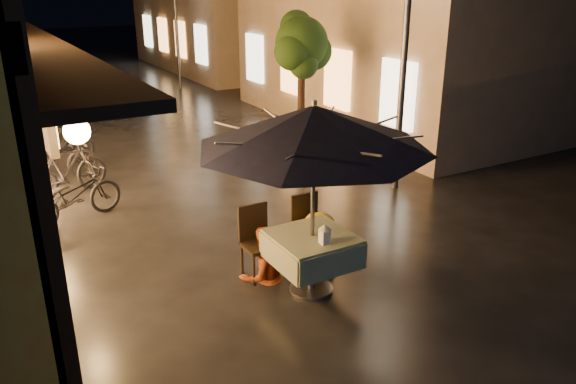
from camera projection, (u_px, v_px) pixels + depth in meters
ground at (320, 269)px, 7.73m from camera, size 90.00×90.00×0.00m
street_tree at (302, 47)px, 11.66m from camera, size 1.43×1.20×3.15m
streetlamp_near at (406, 30)px, 9.72m from camera, size 0.36×0.36×4.23m
streetlamp_far at (175, 5)px, 19.44m from camera, size 0.36×0.36×4.23m
cafe_table at (312, 249)px, 6.99m from camera, size 0.99×0.99×0.78m
patio_umbrella at (314, 127)px, 6.44m from camera, size 2.82×2.82×2.46m
cafe_chair_left at (257, 237)px, 7.42m from camera, size 0.42×0.42×0.97m
cafe_chair_right at (308, 225)px, 7.79m from camera, size 0.42×0.42×0.97m
table_lantern at (325, 233)px, 6.65m from camera, size 0.16×0.16×0.25m
person_orange at (263, 229)px, 7.26m from camera, size 0.70×0.54×1.43m
person_yellow at (319, 215)px, 7.55m from camera, size 1.11×0.82×1.53m
bicycle_0 at (73, 196)px, 9.09m from camera, size 1.79×1.11×0.89m
bicycle_1 at (67, 170)px, 10.16m from camera, size 1.69×1.05×0.99m
bicycle_2 at (51, 160)px, 10.91m from camera, size 1.75×0.68×0.91m
bicycle_3 at (59, 145)px, 11.83m from camera, size 1.57×0.70×0.91m
bicycle_4 at (31, 134)px, 12.85m from camera, size 1.66×0.88×0.83m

